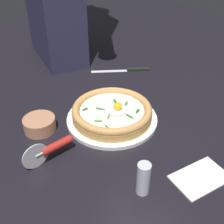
# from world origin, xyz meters

# --- Properties ---
(ground_plane) EXTENTS (2.40, 2.40, 0.03)m
(ground_plane) POSITION_xyz_m (0.00, 0.00, -0.01)
(ground_plane) COLOR black
(ground_plane) RESTS_ON ground
(pizza_plate) EXTENTS (0.29, 0.29, 0.01)m
(pizza_plate) POSITION_xyz_m (-0.05, -0.03, 0.01)
(pizza_plate) COLOR white
(pizza_plate) RESTS_ON ground
(pizza) EXTENTS (0.25, 0.25, 0.06)m
(pizza) POSITION_xyz_m (-0.05, -0.03, 0.03)
(pizza) COLOR tan
(pizza) RESTS_ON pizza_plate
(side_bowl) EXTENTS (0.10, 0.10, 0.04)m
(side_bowl) POSITION_xyz_m (-0.25, 0.06, 0.02)
(side_bowl) COLOR #B67959
(side_bowl) RESTS_ON ground
(pizza_cutter) EXTENTS (0.15, 0.03, 0.07)m
(pizza_cutter) POSITION_xyz_m (-0.28, -0.07, 0.04)
(pizza_cutter) COLOR silver
(pizza_cutter) RESTS_ON ground
(table_knife) EXTENTS (0.21, 0.15, 0.01)m
(table_knife) POSITION_xyz_m (0.22, 0.20, 0.00)
(table_knife) COLOR silver
(table_knife) RESTS_ON ground
(folded_napkin) EXTENTS (0.15, 0.11, 0.01)m
(folded_napkin) POSITION_xyz_m (-0.02, -0.36, 0.00)
(folded_napkin) COLOR white
(folded_napkin) RESTS_ON ground
(pepper_shaker) EXTENTS (0.03, 0.03, 0.09)m
(pepper_shaker) POSITION_xyz_m (-0.16, -0.30, 0.04)
(pepper_shaker) COLOR silver
(pepper_shaker) RESTS_ON ground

